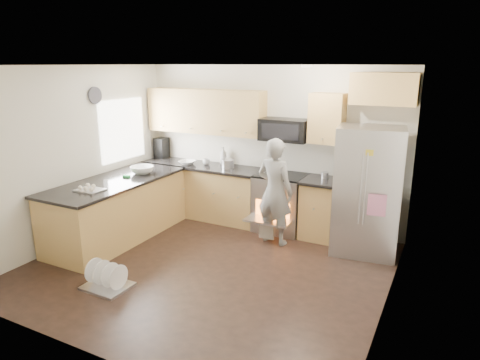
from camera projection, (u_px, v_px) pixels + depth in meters
The scene contains 8 objects.
ground at pixel (208, 267), 5.69m from camera, with size 4.50×4.50×0.00m, color black.
room_shell at pixel (203, 143), 5.28m from camera, with size 4.54×4.04×2.62m.
back_cabinet_run at pixel (230, 165), 7.19m from camera, with size 4.45×0.64×2.50m.
peninsula at pixel (118, 209), 6.55m from camera, with size 0.96×2.36×1.04m.
stove_range at pixel (281, 190), 6.81m from camera, with size 0.76×0.97×1.79m.
refrigerator at pixel (367, 191), 5.93m from camera, with size 0.97×0.80×1.80m.
person at pixel (275, 191), 6.29m from camera, with size 0.58×0.38×1.60m, color gray.
dish_rack at pixel (107, 281), 5.15m from camera, with size 0.55×0.44×0.34m.
Camera 1 is at (2.74, -4.41, 2.62)m, focal length 32.00 mm.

